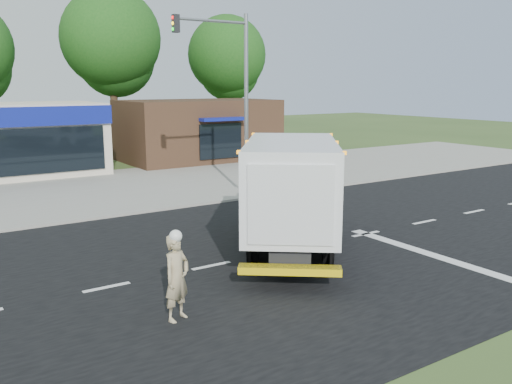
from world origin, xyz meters
TOP-DOWN VIEW (x-y plane):
  - ground at (0.00, 0.00)m, footprint 120.00×120.00m
  - road_asphalt at (0.00, 0.00)m, footprint 60.00×14.00m
  - sidewalk at (0.00, 8.20)m, footprint 60.00×2.40m
  - parking_apron at (0.00, 14.00)m, footprint 60.00×9.00m
  - lane_markings at (1.35, -1.35)m, footprint 55.20×7.00m
  - ems_box_truck at (-0.09, 0.16)m, footprint 6.63×7.65m
  - emergency_worker at (-5.30, -2.69)m, footprint 0.82×0.70m
  - brown_storefront at (7.00, 19.98)m, footprint 10.00×6.70m
  - traffic_signal_pole at (2.35, 7.60)m, footprint 3.51×0.25m
  - background_trees at (-0.85, 28.16)m, footprint 36.77×7.39m

SIDE VIEW (x-z plane):
  - ground at x=0.00m, z-range 0.00..0.00m
  - road_asphalt at x=0.00m, z-range -0.01..0.01m
  - parking_apron at x=0.00m, z-range 0.00..0.02m
  - lane_markings at x=1.35m, z-range 0.01..0.02m
  - sidewalk at x=0.00m, z-range 0.00..0.12m
  - emergency_worker at x=-5.30m, z-range -0.02..2.00m
  - ems_box_truck at x=-0.09m, z-range 0.26..3.72m
  - brown_storefront at x=7.00m, z-range 0.00..4.00m
  - traffic_signal_pole at x=2.35m, z-range 0.92..8.92m
  - background_trees at x=-0.85m, z-range 1.33..13.43m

